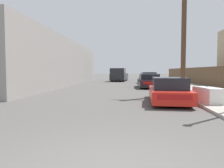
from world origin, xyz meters
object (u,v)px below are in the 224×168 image
at_px(pickup_truck, 119,75).
at_px(utility_pole, 184,25).
at_px(discarded_fridge, 208,95).
at_px(car_parked_far, 148,78).
at_px(car_parked_mid, 149,81).
at_px(parked_sports_car_red, 168,91).

bearing_deg(pickup_truck, utility_pole, 110.81).
bearing_deg(discarded_fridge, car_parked_far, 85.60).
xyz_separation_m(discarded_fridge, car_parked_mid, (-1.84, 10.09, 0.14)).
distance_m(car_parked_mid, utility_pole, 7.05).
bearing_deg(pickup_truck, car_parked_mid, 110.24).
bearing_deg(utility_pole, pickup_truck, 106.23).
distance_m(parked_sports_car_red, utility_pole, 5.69).
distance_m(discarded_fridge, utility_pole, 6.06).
xyz_separation_m(car_parked_far, utility_pole, (1.32, -12.00, 3.88)).
xyz_separation_m(discarded_fridge, pickup_truck, (-5.26, 22.30, 0.49)).
bearing_deg(car_parked_mid, utility_pole, -73.72).
height_order(pickup_truck, utility_pole, utility_pole).
relative_size(car_parked_mid, pickup_truck, 0.80).
xyz_separation_m(car_parked_far, pickup_truck, (-3.86, 5.80, 0.31)).
height_order(discarded_fridge, pickup_truck, pickup_truck).
xyz_separation_m(parked_sports_car_red, utility_pole, (1.56, 3.78, 3.96)).
distance_m(parked_sports_car_red, car_parked_far, 15.77).
xyz_separation_m(parked_sports_car_red, car_parked_far, (0.25, 15.77, 0.08)).
height_order(parked_sports_car_red, utility_pole, utility_pole).
height_order(discarded_fridge, car_parked_mid, car_parked_mid).
relative_size(car_parked_far, pickup_truck, 0.74).
bearing_deg(parked_sports_car_red, car_parked_mid, 94.42).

